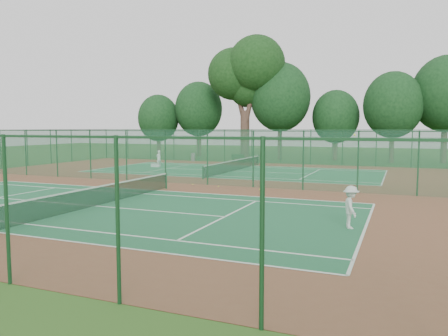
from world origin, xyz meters
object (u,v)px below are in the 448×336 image
at_px(player_near, 351,207).
at_px(player_far, 159,158).
at_px(trash_bin, 193,157).
at_px(kit_bag, 156,165).
at_px(bench, 238,158).
at_px(big_tree, 247,73).

relative_size(player_near, player_far, 1.03).
relative_size(trash_bin, kit_bag, 1.07).
xyz_separation_m(bench, kit_bag, (-5.37, -7.65, -0.30)).
relative_size(player_far, trash_bin, 1.68).
bearing_deg(trash_bin, big_tree, 45.62).
distance_m(player_near, player_far, 27.87).
bearing_deg(big_tree, player_far, -111.74).
distance_m(bench, big_tree, 10.59).
bearing_deg(bench, player_far, -132.60).
xyz_separation_m(kit_bag, big_tree, (4.56, 12.44, 9.71)).
relative_size(trash_bin, bench, 0.62).
relative_size(kit_bag, big_tree, 0.06).
xyz_separation_m(trash_bin, big_tree, (4.53, 4.63, 9.42)).
bearing_deg(trash_bin, player_near, -53.88).
bearing_deg(big_tree, trash_bin, -134.38).
height_order(trash_bin, kit_bag, trash_bin).
distance_m(trash_bin, bench, 5.34).
height_order(player_near, kit_bag, player_near).
height_order(player_far, bench, player_far).
distance_m(player_far, big_tree, 15.54).
height_order(bench, kit_bag, bench).
bearing_deg(big_tree, player_near, -64.44).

